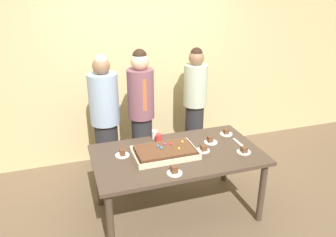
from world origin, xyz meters
The scene contains 16 objects.
ground_plane centered at (0.00, 0.00, 0.00)m, with size 12.00×12.00×0.00m, color brown.
interior_back_panel centered at (0.00, 1.60, 1.50)m, with size 8.00×0.12×3.00m, color #CCB784.
party_table centered at (0.00, 0.00, 0.67)m, with size 1.79×1.00×0.76m.
sheet_cake centered at (-0.14, 0.00, 0.79)m, with size 0.66×0.42×0.10m.
plated_slice_near_left centered at (-0.17, -0.37, 0.78)m, with size 0.15×0.15×0.08m.
plated_slice_near_right centered at (0.71, 0.26, 0.78)m, with size 0.15×0.15×0.06m.
plated_slice_far_left centered at (0.68, -0.21, 0.78)m, with size 0.15×0.15×0.07m.
plated_slice_far_right centered at (0.28, -0.04, 0.78)m, with size 0.15×0.15×0.06m.
plated_slice_center_front centered at (0.44, 0.12, 0.78)m, with size 0.15×0.15×0.08m.
plated_slice_center_back centered at (-0.57, 0.13, 0.78)m, with size 0.15×0.15×0.08m.
drink_cup_nearest centered at (-0.11, 0.32, 0.81)m, with size 0.07×0.07×0.10m, color red.
drink_cup_middle centered at (-0.13, 0.43, 0.81)m, with size 0.07×0.07×0.10m, color white.
cake_server_utensil centered at (0.74, 0.02, 0.76)m, with size 0.03×0.20×0.01m, color silver.
person_serving_front centered at (-0.19, 0.80, 0.92)m, with size 0.32×0.32×1.74m.
person_green_shirt_behind centered at (-0.63, 0.89, 0.87)m, with size 0.36×0.36×1.69m.
person_striped_tie_right centered at (0.65, 1.09, 0.87)m, with size 0.32×0.32×1.66m.
Camera 1 is at (-1.09, -2.95, 2.45)m, focal length 35.58 mm.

